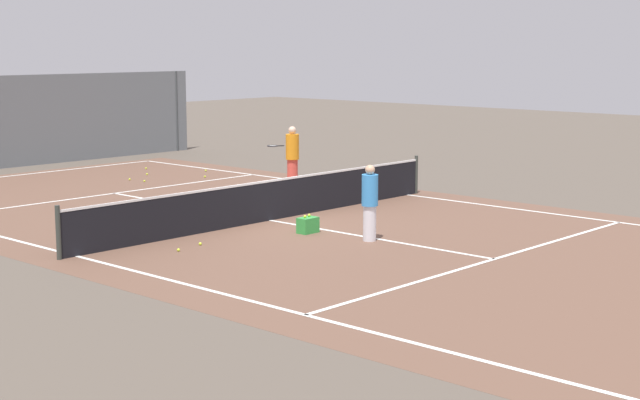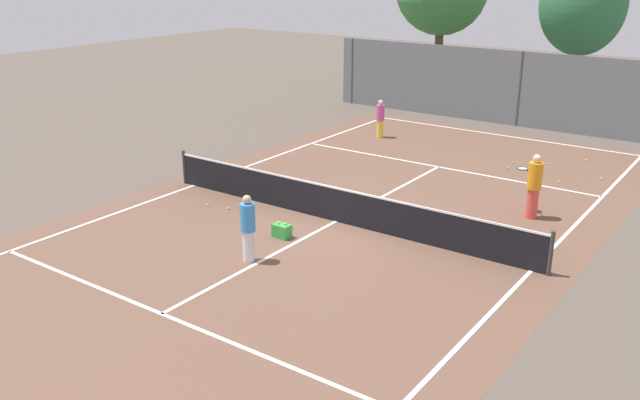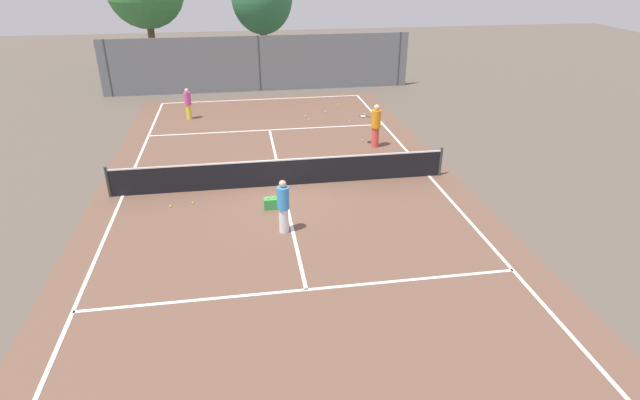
{
  "view_description": "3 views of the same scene",
  "coord_description": "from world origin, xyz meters",
  "px_view_note": "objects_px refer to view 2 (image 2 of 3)",
  "views": [
    {
      "loc": [
        -16.3,
        -16.63,
        4.25
      ],
      "look_at": [
        -0.58,
        -2.19,
        0.82
      ],
      "focal_mm": 54.37,
      "sensor_mm": 36.0,
      "label": 1
    },
    {
      "loc": [
        9.83,
        -14.65,
        6.91
      ],
      "look_at": [
        0.87,
        -2.0,
        1.39
      ],
      "focal_mm": 38.36,
      "sensor_mm": 36.0,
      "label": 2
    },
    {
      "loc": [
        -1.33,
        -16.84,
        7.6
      ],
      "look_at": [
        0.88,
        -3.05,
        0.81
      ],
      "focal_mm": 28.91,
      "sensor_mm": 36.0,
      "label": 3
    }
  ],
  "objects_px": {
    "tennis_ball_3": "(530,242)",
    "tennis_ball_7": "(207,205)",
    "tennis_ball_0": "(451,236)",
    "tennis_ball_9": "(601,179)",
    "tennis_ball_2": "(550,164)",
    "tennis_ball_5": "(229,208)",
    "ball_crate": "(282,231)",
    "tennis_ball_8": "(559,182)",
    "tennis_ball_1": "(508,167)",
    "player_0": "(380,118)",
    "tennis_ball_6": "(586,160)",
    "player_2": "(534,186)",
    "tennis_ball_10": "(529,206)",
    "player_1": "(248,228)",
    "tennis_ball_4": "(512,163)"
  },
  "relations": [
    {
      "from": "tennis_ball_4",
      "to": "player_2",
      "type": "bearing_deg",
      "value": -64.4
    },
    {
      "from": "player_1",
      "to": "player_2",
      "type": "distance_m",
      "value": 8.18
    },
    {
      "from": "tennis_ball_2",
      "to": "tennis_ball_8",
      "type": "xyz_separation_m",
      "value": [
        0.91,
        -1.85,
        0.0
      ]
    },
    {
      "from": "player_0",
      "to": "tennis_ball_9",
      "type": "bearing_deg",
      "value": -4.19
    },
    {
      "from": "tennis_ball_2",
      "to": "tennis_ball_3",
      "type": "bearing_deg",
      "value": -75.94
    },
    {
      "from": "tennis_ball_1",
      "to": "tennis_ball_9",
      "type": "bearing_deg",
      "value": 10.06
    },
    {
      "from": "tennis_ball_2",
      "to": "tennis_ball_4",
      "type": "xyz_separation_m",
      "value": [
        -1.13,
        -0.59,
        0.0
      ]
    },
    {
      "from": "tennis_ball_2",
      "to": "player_0",
      "type": "bearing_deg",
      "value": -179.47
    },
    {
      "from": "player_2",
      "to": "tennis_ball_3",
      "type": "relative_size",
      "value": 27.96
    },
    {
      "from": "player_0",
      "to": "tennis_ball_2",
      "type": "distance_m",
      "value": 6.95
    },
    {
      "from": "tennis_ball_6",
      "to": "tennis_ball_8",
      "type": "xyz_separation_m",
      "value": [
        -0.01,
        -3.1,
        0.0
      ]
    },
    {
      "from": "tennis_ball_2",
      "to": "tennis_ball_6",
      "type": "relative_size",
      "value": 1.0
    },
    {
      "from": "tennis_ball_3",
      "to": "tennis_ball_9",
      "type": "xyz_separation_m",
      "value": [
        0.1,
        6.58,
        0.0
      ]
    },
    {
      "from": "player_0",
      "to": "tennis_ball_2",
      "type": "xyz_separation_m",
      "value": [
        6.91,
        0.06,
        -0.75
      ]
    },
    {
      "from": "tennis_ball_2",
      "to": "tennis_ball_8",
      "type": "bearing_deg",
      "value": -63.87
    },
    {
      "from": "tennis_ball_9",
      "to": "player_1",
      "type": "bearing_deg",
      "value": -114.48
    },
    {
      "from": "tennis_ball_0",
      "to": "tennis_ball_9",
      "type": "bearing_deg",
      "value": 75.46
    },
    {
      "from": "tennis_ball_10",
      "to": "tennis_ball_9",
      "type": "bearing_deg",
      "value": 75.05
    },
    {
      "from": "tennis_ball_2",
      "to": "tennis_ball_5",
      "type": "xyz_separation_m",
      "value": [
        -6.17,
        -9.91,
        0.0
      ]
    },
    {
      "from": "tennis_ball_5",
      "to": "player_2",
      "type": "bearing_deg",
      "value": 30.96
    },
    {
      "from": "tennis_ball_8",
      "to": "ball_crate",
      "type": "bearing_deg",
      "value": -117.1
    },
    {
      "from": "tennis_ball_3",
      "to": "tennis_ball_7",
      "type": "bearing_deg",
      "value": -162.38
    },
    {
      "from": "tennis_ball_2",
      "to": "tennis_ball_3",
      "type": "height_order",
      "value": "same"
    },
    {
      "from": "player_0",
      "to": "tennis_ball_7",
      "type": "bearing_deg",
      "value": -89.84
    },
    {
      "from": "tennis_ball_0",
      "to": "tennis_ball_9",
      "type": "xyz_separation_m",
      "value": [
        1.92,
        7.39,
        0.0
      ]
    },
    {
      "from": "tennis_ball_0",
      "to": "tennis_ball_6",
      "type": "bearing_deg",
      "value": 84.42
    },
    {
      "from": "ball_crate",
      "to": "tennis_ball_5",
      "type": "xyz_separation_m",
      "value": [
        -2.56,
        0.75,
        -0.15
      ]
    },
    {
      "from": "tennis_ball_0",
      "to": "tennis_ball_1",
      "type": "bearing_deg",
      "value": 98.71
    },
    {
      "from": "tennis_ball_0",
      "to": "tennis_ball_2",
      "type": "bearing_deg",
      "value": 90.03
    },
    {
      "from": "player_0",
      "to": "tennis_ball_1",
      "type": "relative_size",
      "value": 23.19
    },
    {
      "from": "tennis_ball_5",
      "to": "tennis_ball_1",
      "type": "bearing_deg",
      "value": 59.44
    },
    {
      "from": "tennis_ball_0",
      "to": "tennis_ball_4",
      "type": "height_order",
      "value": "same"
    },
    {
      "from": "player_0",
      "to": "tennis_ball_4",
      "type": "xyz_separation_m",
      "value": [
        5.78,
        -0.53,
        -0.75
      ]
    },
    {
      "from": "tennis_ball_4",
      "to": "tennis_ball_9",
      "type": "height_order",
      "value": "same"
    },
    {
      "from": "tennis_ball_7",
      "to": "tennis_ball_8",
      "type": "height_order",
      "value": "same"
    },
    {
      "from": "tennis_ball_7",
      "to": "tennis_ball_9",
      "type": "bearing_deg",
      "value": 46.7
    },
    {
      "from": "player_1",
      "to": "tennis_ball_2",
      "type": "distance_m",
      "value": 12.75
    },
    {
      "from": "ball_crate",
      "to": "tennis_ball_8",
      "type": "height_order",
      "value": "ball_crate"
    },
    {
      "from": "tennis_ball_1",
      "to": "tennis_ball_9",
      "type": "xyz_separation_m",
      "value": [
        2.97,
        0.53,
        0.0
      ]
    },
    {
      "from": "player_0",
      "to": "tennis_ball_6",
      "type": "height_order",
      "value": "player_0"
    },
    {
      "from": "player_2",
      "to": "tennis_ball_10",
      "type": "bearing_deg",
      "value": 112.67
    },
    {
      "from": "player_0",
      "to": "tennis_ball_10",
      "type": "bearing_deg",
      "value": -30.57
    },
    {
      "from": "tennis_ball_4",
      "to": "tennis_ball_10",
      "type": "bearing_deg",
      "value": -63.82
    },
    {
      "from": "tennis_ball_7",
      "to": "tennis_ball_10",
      "type": "bearing_deg",
      "value": 34.85
    },
    {
      "from": "player_2",
      "to": "ball_crate",
      "type": "relative_size",
      "value": 3.94
    },
    {
      "from": "tennis_ball_3",
      "to": "tennis_ball_9",
      "type": "bearing_deg",
      "value": 89.17
    },
    {
      "from": "tennis_ball_0",
      "to": "tennis_ball_3",
      "type": "xyz_separation_m",
      "value": [
        1.82,
        0.81,
        0.0
      ]
    },
    {
      "from": "tennis_ball_9",
      "to": "tennis_ball_2",
      "type": "bearing_deg",
      "value": 159.7
    },
    {
      "from": "player_1",
      "to": "tennis_ball_0",
      "type": "relative_size",
      "value": 25.42
    },
    {
      "from": "player_0",
      "to": "tennis_ball_3",
      "type": "relative_size",
      "value": 23.19
    }
  ]
}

